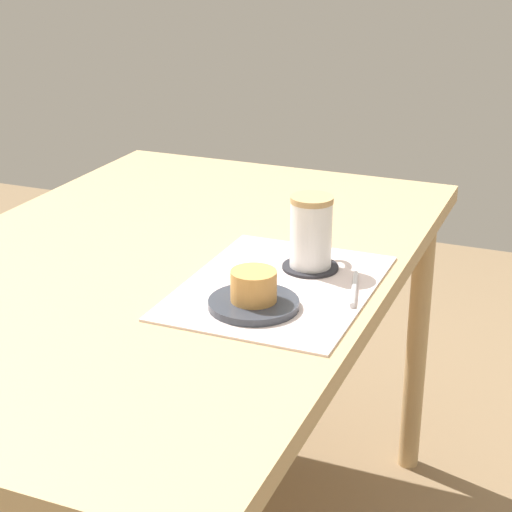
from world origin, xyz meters
TOP-DOWN VIEW (x-y plane):
  - dining_table at (0.00, 0.00)m, footprint 1.29×0.83m
  - placemat at (-0.04, -0.24)m, footprint 0.40×0.30m
  - pastry_plate at (-0.13, -0.24)m, footprint 0.14×0.14m
  - pastry at (-0.13, -0.24)m, footprint 0.07×0.07m
  - coffee_coaster at (0.05, -0.27)m, footprint 0.10×0.10m
  - coffee_mug at (0.05, -0.27)m, footprint 0.11×0.07m
  - teaspoon at (-0.02, -0.36)m, footprint 0.13×0.04m

SIDE VIEW (x-z plane):
  - dining_table at x=0.00m, z-range 0.29..1.02m
  - placemat at x=-0.04m, z-range 0.73..0.73m
  - coffee_coaster at x=0.05m, z-range 0.73..0.73m
  - teaspoon at x=-0.02m, z-range 0.73..0.74m
  - pastry_plate at x=-0.13m, z-range 0.73..0.74m
  - pastry at x=-0.13m, z-range 0.74..0.79m
  - coffee_mug at x=0.05m, z-range 0.73..0.86m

